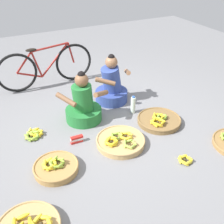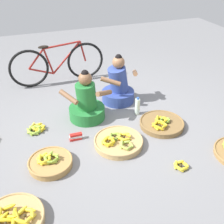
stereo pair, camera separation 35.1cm
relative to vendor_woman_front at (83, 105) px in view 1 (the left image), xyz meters
name	(u,v)px [view 1 (the left image)]	position (x,y,z in m)	size (l,w,h in m)	color
ground_plane	(106,126)	(0.21, -0.30, -0.24)	(10.00, 10.00, 0.00)	slate
vendor_woman_front	(83,105)	(0.00, 0.00, 0.00)	(0.75, 0.52, 0.76)	#237233
vendor_woman_behind	(112,87)	(0.61, 0.32, 0.01)	(0.71, 0.53, 0.80)	#334793
bicycle_leaning	(46,67)	(-0.16, 1.34, 0.12)	(1.70, 0.10, 0.73)	black
banana_basket_near_vendor	(159,120)	(0.93, -0.56, -0.19)	(0.63, 0.63, 0.15)	brown
banana_basket_near_bicycle	(56,167)	(-0.67, -0.84, -0.19)	(0.52, 0.52, 0.16)	#A87F47
banana_basket_front_right	(120,141)	(0.20, -0.75, -0.19)	(0.63, 0.63, 0.15)	tan
loose_bananas_mid_right	(185,160)	(0.74, -1.38, -0.21)	(0.18, 0.20, 0.08)	yellow
loose_bananas_back_right	(34,134)	(-0.75, -0.08, -0.21)	(0.29, 0.30, 0.10)	#8CAD38
water_bottle	(133,105)	(0.74, -0.15, -0.11)	(0.07, 0.07, 0.28)	silver
packet_carton_stack	(77,139)	(-0.28, -0.45, -0.20)	(0.17, 0.06, 0.09)	red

